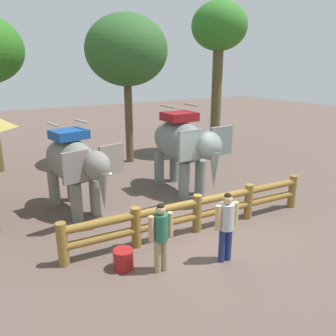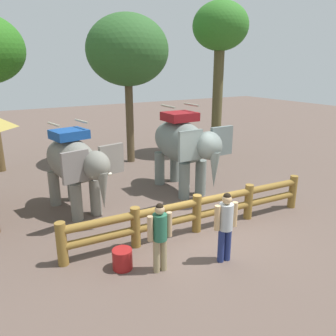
{
  "view_description": "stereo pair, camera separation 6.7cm",
  "coord_description": "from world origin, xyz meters",
  "px_view_note": "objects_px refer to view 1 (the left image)",
  "views": [
    {
      "loc": [
        -4.94,
        -6.75,
        4.37
      ],
      "look_at": [
        0.0,
        1.48,
        1.4
      ],
      "focal_mm": 35.87,
      "sensor_mm": 36.0,
      "label": 1
    },
    {
      "loc": [
        -4.88,
        -6.78,
        4.37
      ],
      "look_at": [
        0.0,
        1.48,
        1.4
      ],
      "focal_mm": 35.87,
      "sensor_mm": 36.0,
      "label": 2
    }
  ],
  "objects_px": {
    "tourist_man_in_blue": "(226,222)",
    "tree_far_right": "(219,32)",
    "log_fence": "(197,210)",
    "tourist_woman_in_black": "(161,233)",
    "tree_back_center": "(126,51)",
    "elephant_center": "(183,144)",
    "elephant_near_left": "(75,163)",
    "feed_bucket": "(123,259)"
  },
  "relations": [
    {
      "from": "log_fence",
      "to": "elephant_near_left",
      "type": "relative_size",
      "value": 2.22
    },
    {
      "from": "log_fence",
      "to": "tourist_woman_in_black",
      "type": "bearing_deg",
      "value": -147.83
    },
    {
      "from": "elephant_near_left",
      "to": "tourist_man_in_blue",
      "type": "xyz_separation_m",
      "value": [
        2.12,
        -4.42,
        -0.59
      ]
    },
    {
      "from": "elephant_near_left",
      "to": "tree_back_center",
      "type": "distance_m",
      "value": 6.65
    },
    {
      "from": "tourist_woman_in_black",
      "to": "feed_bucket",
      "type": "relative_size",
      "value": 3.48
    },
    {
      "from": "tourist_woman_in_black",
      "to": "tourist_man_in_blue",
      "type": "xyz_separation_m",
      "value": [
        1.47,
        -0.4,
        0.04
      ]
    },
    {
      "from": "feed_bucket",
      "to": "tourist_man_in_blue",
      "type": "bearing_deg",
      "value": -22.82
    },
    {
      "from": "elephant_center",
      "to": "tree_back_center",
      "type": "relative_size",
      "value": 0.55
    },
    {
      "from": "log_fence",
      "to": "tree_back_center",
      "type": "relative_size",
      "value": 1.13
    },
    {
      "from": "elephant_near_left",
      "to": "feed_bucket",
      "type": "height_order",
      "value": "elephant_near_left"
    },
    {
      "from": "elephant_center",
      "to": "tree_far_right",
      "type": "xyz_separation_m",
      "value": [
        4.39,
        3.68,
        4.08
      ]
    },
    {
      "from": "log_fence",
      "to": "tree_far_right",
      "type": "distance_m",
      "value": 10.07
    },
    {
      "from": "elephant_center",
      "to": "tourist_woman_in_black",
      "type": "height_order",
      "value": "elephant_center"
    },
    {
      "from": "tourist_man_in_blue",
      "to": "tree_back_center",
      "type": "bearing_deg",
      "value": 79.33
    },
    {
      "from": "log_fence",
      "to": "elephant_near_left",
      "type": "xyz_separation_m",
      "value": [
        -2.4,
        2.92,
        0.95
      ]
    },
    {
      "from": "tree_back_center",
      "to": "elephant_center",
      "type": "bearing_deg",
      "value": -90.28
    },
    {
      "from": "elephant_near_left",
      "to": "tree_back_center",
      "type": "height_order",
      "value": "tree_back_center"
    },
    {
      "from": "log_fence",
      "to": "elephant_center",
      "type": "distance_m",
      "value": 3.27
    },
    {
      "from": "elephant_center",
      "to": "tourist_woman_in_black",
      "type": "relative_size",
      "value": 2.2
    },
    {
      "from": "tourist_woman_in_black",
      "to": "tree_far_right",
      "type": "xyz_separation_m",
      "value": [
        7.49,
        7.56,
        4.87
      ]
    },
    {
      "from": "log_fence",
      "to": "tourist_woman_in_black",
      "type": "height_order",
      "value": "tourist_woman_in_black"
    },
    {
      "from": "tourist_man_in_blue",
      "to": "tree_far_right",
      "type": "relative_size",
      "value": 0.23
    },
    {
      "from": "log_fence",
      "to": "tree_far_right",
      "type": "relative_size",
      "value": 1.02
    },
    {
      "from": "log_fence",
      "to": "feed_bucket",
      "type": "distance_m",
      "value": 2.54
    },
    {
      "from": "log_fence",
      "to": "feed_bucket",
      "type": "relative_size",
      "value": 15.81
    },
    {
      "from": "log_fence",
      "to": "tourist_woman_in_black",
      "type": "distance_m",
      "value": 2.11
    },
    {
      "from": "tourist_woman_in_black",
      "to": "feed_bucket",
      "type": "xyz_separation_m",
      "value": [
        -0.68,
        0.51,
        -0.7
      ]
    },
    {
      "from": "elephant_near_left",
      "to": "tree_back_center",
      "type": "xyz_separation_m",
      "value": [
        3.77,
        4.34,
        3.35
      ]
    },
    {
      "from": "tourist_woman_in_black",
      "to": "feed_bucket",
      "type": "bearing_deg",
      "value": 143.24
    },
    {
      "from": "log_fence",
      "to": "elephant_center",
      "type": "bearing_deg",
      "value": 64.13
    },
    {
      "from": "elephant_center",
      "to": "feed_bucket",
      "type": "relative_size",
      "value": 7.66
    },
    {
      "from": "tree_far_right",
      "to": "log_fence",
      "type": "bearing_deg",
      "value": -131.62
    },
    {
      "from": "tourist_man_in_blue",
      "to": "feed_bucket",
      "type": "bearing_deg",
      "value": 157.18
    },
    {
      "from": "elephant_near_left",
      "to": "tourist_man_in_blue",
      "type": "height_order",
      "value": "elephant_near_left"
    },
    {
      "from": "tree_far_right",
      "to": "feed_bucket",
      "type": "bearing_deg",
      "value": -139.21
    },
    {
      "from": "tourist_man_in_blue",
      "to": "tree_far_right",
      "type": "distance_m",
      "value": 11.08
    },
    {
      "from": "tourist_woman_in_black",
      "to": "tree_far_right",
      "type": "height_order",
      "value": "tree_far_right"
    },
    {
      "from": "tree_back_center",
      "to": "tree_far_right",
      "type": "height_order",
      "value": "tree_far_right"
    },
    {
      "from": "log_fence",
      "to": "tourist_man_in_blue",
      "type": "height_order",
      "value": "tourist_man_in_blue"
    },
    {
      "from": "log_fence",
      "to": "tree_back_center",
      "type": "xyz_separation_m",
      "value": [
        1.36,
        7.26,
        4.31
      ]
    },
    {
      "from": "tree_back_center",
      "to": "log_fence",
      "type": "bearing_deg",
      "value": -100.63
    },
    {
      "from": "elephant_near_left",
      "to": "feed_bucket",
      "type": "relative_size",
      "value": 7.12
    }
  ]
}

